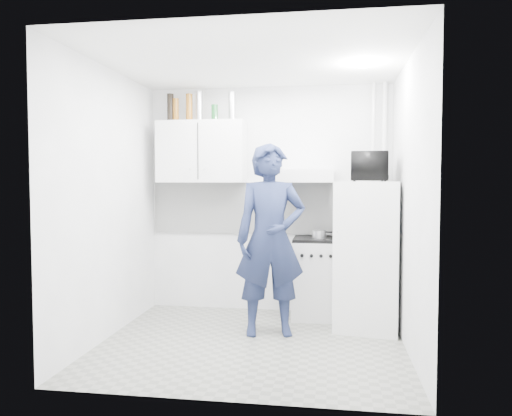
# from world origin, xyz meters

# --- Properties ---
(floor) EXTENTS (2.80, 2.80, 0.00)m
(floor) POSITION_xyz_m (0.00, 0.00, 0.00)
(floor) COLOR gray
(floor) RESTS_ON ground
(ceiling) EXTENTS (2.80, 2.80, 0.00)m
(ceiling) POSITION_xyz_m (0.00, 0.00, 2.60)
(ceiling) COLOR white
(ceiling) RESTS_ON wall_back
(wall_back) EXTENTS (2.80, 0.00, 2.80)m
(wall_back) POSITION_xyz_m (0.00, 1.25, 1.30)
(wall_back) COLOR white
(wall_back) RESTS_ON floor
(wall_left) EXTENTS (0.00, 2.60, 2.60)m
(wall_left) POSITION_xyz_m (-1.40, 0.00, 1.30)
(wall_left) COLOR white
(wall_left) RESTS_ON floor
(wall_right) EXTENTS (0.00, 2.60, 2.60)m
(wall_right) POSITION_xyz_m (1.40, 0.00, 1.30)
(wall_right) COLOR white
(wall_right) RESTS_ON floor
(person) EXTENTS (0.77, 0.59, 1.88)m
(person) POSITION_xyz_m (0.14, 0.32, 0.94)
(person) COLOR #1A2241
(person) RESTS_ON floor
(stove) EXTENTS (0.53, 0.53, 0.86)m
(stove) POSITION_xyz_m (0.57, 1.00, 0.43)
(stove) COLOR silver
(stove) RESTS_ON floor
(fridge) EXTENTS (0.72, 0.72, 1.51)m
(fridge) POSITION_xyz_m (1.10, 0.64, 0.75)
(fridge) COLOR white
(fridge) RESTS_ON floor
(stove_top) EXTENTS (0.51, 0.51, 0.03)m
(stove_top) POSITION_xyz_m (0.57, 1.00, 0.87)
(stove_top) COLOR black
(stove_top) RESTS_ON stove
(saucepan) EXTENTS (0.15, 0.15, 0.09)m
(saucepan) POSITION_xyz_m (0.59, 0.98, 0.93)
(saucepan) COLOR silver
(saucepan) RESTS_ON stove_top
(microwave) EXTENTS (0.54, 0.38, 0.30)m
(microwave) POSITION_xyz_m (1.10, 0.64, 1.66)
(microwave) COLOR black
(microwave) RESTS_ON fridge
(bottle_a) EXTENTS (0.07, 0.07, 0.32)m
(bottle_a) POSITION_xyz_m (-1.12, 1.07, 2.36)
(bottle_a) COLOR black
(bottle_a) RESTS_ON upper_cabinet
(bottle_b) EXTENTS (0.07, 0.07, 0.27)m
(bottle_b) POSITION_xyz_m (-1.06, 1.07, 2.33)
(bottle_b) COLOR brown
(bottle_b) RESTS_ON upper_cabinet
(bottle_c) EXTENTS (0.08, 0.08, 0.31)m
(bottle_c) POSITION_xyz_m (-0.90, 1.07, 2.36)
(bottle_c) COLOR brown
(bottle_c) RESTS_ON upper_cabinet
(bottle_d) EXTENTS (0.08, 0.08, 0.34)m
(bottle_d) POSITION_xyz_m (-0.78, 1.07, 2.37)
(bottle_d) COLOR silver
(bottle_d) RESTS_ON upper_cabinet
(canister_a) EXTENTS (0.07, 0.07, 0.18)m
(canister_a) POSITION_xyz_m (-0.60, 1.07, 2.29)
(canister_a) COLOR #144C1E
(canister_a) RESTS_ON upper_cabinet
(bottle_e) EXTENTS (0.08, 0.08, 0.32)m
(bottle_e) POSITION_xyz_m (-0.40, 1.07, 2.36)
(bottle_e) COLOR silver
(bottle_e) RESTS_ON upper_cabinet
(upper_cabinet) EXTENTS (1.00, 0.35, 0.70)m
(upper_cabinet) POSITION_xyz_m (-0.75, 1.07, 1.85)
(upper_cabinet) COLOR white
(upper_cabinet) RESTS_ON wall_back
(range_hood) EXTENTS (0.60, 0.50, 0.14)m
(range_hood) POSITION_xyz_m (0.45, 1.00, 1.57)
(range_hood) COLOR silver
(range_hood) RESTS_ON wall_back
(backsplash) EXTENTS (2.74, 0.03, 0.60)m
(backsplash) POSITION_xyz_m (0.00, 1.24, 1.20)
(backsplash) COLOR white
(backsplash) RESTS_ON wall_back
(pipe_a) EXTENTS (0.05, 0.05, 2.60)m
(pipe_a) POSITION_xyz_m (1.30, 1.17, 1.30)
(pipe_a) COLOR silver
(pipe_a) RESTS_ON floor
(pipe_b) EXTENTS (0.04, 0.04, 2.60)m
(pipe_b) POSITION_xyz_m (1.18, 1.17, 1.30)
(pipe_b) COLOR silver
(pipe_b) RESTS_ON floor
(ceiling_spot_fixture) EXTENTS (0.10, 0.10, 0.02)m
(ceiling_spot_fixture) POSITION_xyz_m (1.00, 0.20, 2.57)
(ceiling_spot_fixture) COLOR white
(ceiling_spot_fixture) RESTS_ON ceiling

